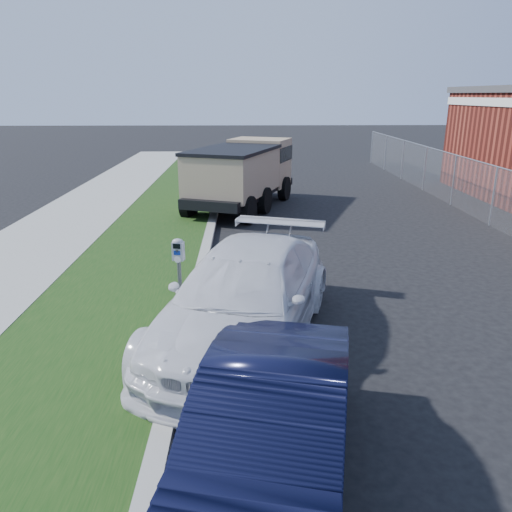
{
  "coord_description": "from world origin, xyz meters",
  "views": [
    {
      "loc": [
        -1.63,
        -7.81,
        3.86
      ],
      "look_at": [
        -1.4,
        1.0,
        1.0
      ],
      "focal_mm": 35.0,
      "sensor_mm": 36.0,
      "label": 1
    }
  ],
  "objects_px": {
    "navy_sedan": "(269,438)",
    "dump_truck": "(244,171)",
    "parking_meter": "(179,261)",
    "white_wagon": "(246,295)"
  },
  "relations": [
    {
      "from": "parking_meter",
      "to": "white_wagon",
      "type": "bearing_deg",
      "value": -11.5
    },
    {
      "from": "parking_meter",
      "to": "white_wagon",
      "type": "xyz_separation_m",
      "value": [
        1.12,
        -0.5,
        -0.42
      ]
    },
    {
      "from": "parking_meter",
      "to": "white_wagon",
      "type": "relative_size",
      "value": 0.28
    },
    {
      "from": "white_wagon",
      "to": "navy_sedan",
      "type": "xyz_separation_m",
      "value": [
        0.21,
        -3.44,
        -0.08
      ]
    },
    {
      "from": "navy_sedan",
      "to": "dump_truck",
      "type": "xyz_separation_m",
      "value": [
        -0.2,
        13.64,
        0.59
      ]
    },
    {
      "from": "white_wagon",
      "to": "dump_truck",
      "type": "bearing_deg",
      "value": 107.11
    },
    {
      "from": "parking_meter",
      "to": "navy_sedan",
      "type": "distance_m",
      "value": 4.18
    },
    {
      "from": "navy_sedan",
      "to": "dump_truck",
      "type": "bearing_deg",
      "value": 102.93
    },
    {
      "from": "parking_meter",
      "to": "dump_truck",
      "type": "distance_m",
      "value": 9.76
    },
    {
      "from": "parking_meter",
      "to": "dump_truck",
      "type": "bearing_deg",
      "value": 95.75
    }
  ]
}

